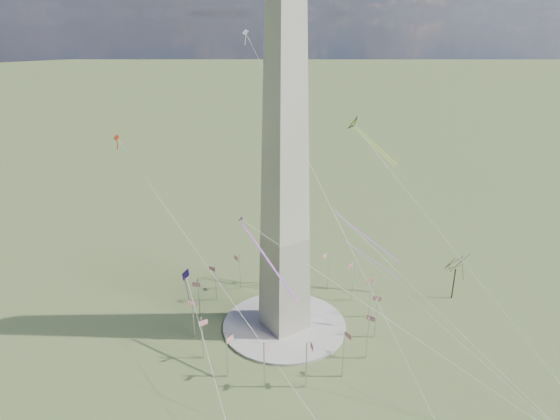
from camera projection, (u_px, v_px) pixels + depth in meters
ground at (284, 326)px, 146.26m from camera, size 2000.00×2000.00×0.00m
plaza at (284, 325)px, 146.12m from camera, size 36.00×36.00×0.80m
washington_monument at (285, 170)px, 128.67m from camera, size 15.56×15.56×100.00m
flagpole_ring at (284, 305)px, 143.60m from camera, size 54.40×54.40×13.00m
tree_near at (456, 267)px, 156.84m from camera, size 9.04×9.04×15.82m
kite_delta_black at (356, 127)px, 152.82m from camera, size 10.21×16.54×13.63m
kite_diamond_purple at (186, 278)px, 132.45m from camera, size 2.27×3.40×10.15m
kite_streamer_left at (359, 230)px, 139.38m from camera, size 12.14×17.30×13.74m
kite_streamer_mid at (259, 247)px, 123.80m from camera, size 4.03×22.21×15.27m
kite_streamer_right at (365, 255)px, 161.84m from camera, size 13.55×14.48×12.83m
kite_small_red at (117, 139)px, 130.43m from camera, size 1.37×1.44×4.06m
kite_small_white at (245, 34)px, 157.95m from camera, size 1.48×1.86×4.86m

